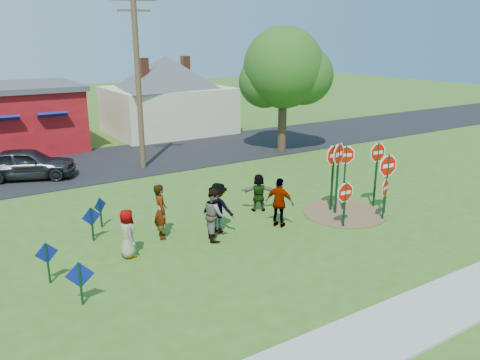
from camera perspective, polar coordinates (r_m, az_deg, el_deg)
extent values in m
plane|color=#3C5F1B|center=(16.74, -1.07, -5.94)|extent=(120.00, 120.00, 0.00)
cube|color=#9E9E99|center=(11.86, 18.04, -16.94)|extent=(22.00, 1.80, 0.08)
cube|color=black|center=(26.77, -13.88, 2.36)|extent=(120.00, 7.50, 0.04)
cylinder|color=brown|center=(18.60, 12.56, -3.92)|extent=(3.20, 3.20, 0.03)
cube|color=navy|center=(28.05, -26.93, 6.65)|extent=(1.60, 0.78, 0.45)
cube|color=navy|center=(28.37, -21.91, 7.35)|extent=(1.60, 0.78, 0.45)
cube|color=beige|center=(34.35, -8.82, 8.45)|extent=(8.00, 7.00, 3.20)
pyramid|color=#4C4C51|center=(34.02, -9.11, 14.80)|extent=(9.40, 9.40, 2.20)
cube|color=brown|center=(32.38, -11.66, 13.16)|extent=(0.55, 0.55, 1.40)
cube|color=brown|center=(35.79, -6.68, 13.70)|extent=(0.55, 0.55, 1.40)
cube|color=#0F3A1C|center=(16.98, 12.61, -3.01)|extent=(0.05, 0.07, 1.66)
cylinder|color=white|center=(16.83, 12.71, -1.49)|extent=(0.99, 0.05, 0.99)
cylinder|color=red|center=(16.83, 12.71, -1.49)|extent=(0.85, 0.05, 0.85)
cube|color=white|center=(16.83, 12.71, -1.49)|extent=(0.43, 0.02, 0.12)
cube|color=#0F3A1C|center=(18.39, 11.19, 0.20)|extent=(0.07, 0.08, 2.64)
cylinder|color=white|center=(18.15, 11.36, 2.99)|extent=(1.09, 0.15, 1.09)
cylinder|color=red|center=(18.15, 11.36, 2.99)|extent=(0.94, 0.14, 0.94)
cube|color=white|center=(18.15, 11.36, 2.99)|extent=(0.48, 0.07, 0.14)
cylinder|color=gold|center=(18.15, 11.36, 2.99)|extent=(1.09, 0.15, 1.09)
cube|color=#0F3A1C|center=(18.60, 12.61, 0.21)|extent=(0.07, 0.08, 2.57)
cylinder|color=white|center=(18.36, 12.79, 3.01)|extent=(0.89, 0.41, 0.97)
cylinder|color=red|center=(18.36, 12.79, 3.01)|extent=(0.77, 0.36, 0.83)
cube|color=white|center=(18.36, 12.79, 3.01)|extent=(0.39, 0.18, 0.12)
cube|color=#0F3A1C|center=(19.19, 16.22, 0.54)|extent=(0.06, 0.07, 2.63)
cylinder|color=white|center=(18.97, 16.45, 3.25)|extent=(1.05, 0.08, 1.05)
cylinder|color=red|center=(18.97, 16.45, 3.25)|extent=(0.91, 0.08, 0.91)
cube|color=white|center=(18.97, 16.45, 3.25)|extent=(0.46, 0.03, 0.13)
cylinder|color=gold|center=(18.97, 16.45, 3.25)|extent=(1.05, 0.08, 1.05)
cube|color=#0F3A1C|center=(18.08, 17.16, -2.28)|extent=(0.07, 0.08, 1.58)
cylinder|color=white|center=(17.95, 17.28, -0.91)|extent=(0.87, 0.36, 0.93)
cylinder|color=red|center=(17.95, 17.28, -0.91)|extent=(0.75, 0.32, 0.80)
cube|color=white|center=(17.95, 17.28, -0.91)|extent=(0.38, 0.16, 0.12)
cube|color=#0F3A1C|center=(18.64, 17.39, -0.53)|extent=(0.07, 0.08, 2.33)
cylinder|color=white|center=(18.44, 17.59, 1.67)|extent=(1.16, 0.14, 1.16)
cylinder|color=red|center=(18.44, 17.59, 1.67)|extent=(1.00, 0.12, 1.00)
cube|color=white|center=(18.44, 17.59, 1.67)|extent=(0.51, 0.06, 0.14)
cylinder|color=gold|center=(18.44, 17.59, 1.67)|extent=(1.16, 0.13, 1.16)
cube|color=#0F3A1C|center=(18.06, 11.75, 0.11)|extent=(0.08, 0.09, 2.78)
cylinder|color=white|center=(17.81, 11.94, 3.11)|extent=(1.08, 0.43, 1.15)
cylinder|color=red|center=(17.81, 11.94, 3.11)|extent=(0.93, 0.38, 0.99)
cube|color=white|center=(17.81, 11.94, 3.11)|extent=(0.47, 0.19, 0.14)
cube|color=#0F3A1C|center=(12.67, -18.86, -11.88)|extent=(0.07, 0.08, 1.16)
cube|color=navy|center=(12.56, -18.96, -10.89)|extent=(0.69, 0.21, 0.72)
cube|color=#0F3A1C|center=(13.99, -22.38, -9.37)|extent=(0.05, 0.06, 1.20)
cube|color=navy|center=(13.86, -22.52, -8.22)|extent=(0.62, 0.06, 0.62)
cube|color=#0F3A1C|center=(16.32, -17.59, -5.17)|extent=(0.06, 0.07, 1.17)
cube|color=navy|center=(16.22, -17.67, -4.27)|extent=(0.65, 0.11, 0.66)
cube|color=#0F3A1C|center=(17.36, -16.62, -3.85)|extent=(0.07, 0.07, 1.11)
cube|color=navy|center=(17.27, -16.70, -2.98)|extent=(0.51, 0.31, 0.58)
imported|color=#3A4A85|center=(14.79, -13.56, -6.35)|extent=(0.54, 0.78, 1.54)
imported|color=#22736C|center=(15.90, -9.63, -3.79)|extent=(0.59, 0.77, 1.89)
imported|color=brown|center=(15.59, -3.11, -4.18)|extent=(0.91, 1.03, 1.78)
imported|color=#343439|center=(16.14, -2.69, -3.43)|extent=(1.21, 1.32, 1.79)
imported|color=#492B55|center=(16.67, 4.85, -2.78)|extent=(0.93, 1.13, 1.80)
imported|color=#1F4B2E|center=(18.21, 2.29, -1.53)|extent=(1.42, 1.06, 1.49)
imported|color=#2F3035|center=(24.50, -24.54, 1.84)|extent=(4.71, 3.22, 1.49)
cylinder|color=#4C3823|center=(24.20, -12.30, 11.59)|extent=(0.28, 0.28, 8.86)
cube|color=#4C3823|center=(24.15, -12.82, 19.51)|extent=(1.53, 0.58, 0.10)
cylinder|color=#382819|center=(27.94, 5.18, 7.45)|extent=(0.50, 0.50, 3.92)
sphere|color=#234B14|center=(27.62, 5.34, 13.48)|extent=(4.64, 4.64, 4.64)
sphere|color=#234B14|center=(27.90, 7.79, 12.51)|extent=(3.39, 3.39, 3.39)
sphere|color=#234B14|center=(27.78, 3.04, 11.88)|extent=(3.03, 3.03, 3.03)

